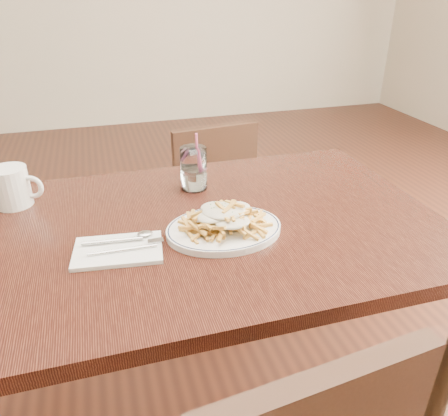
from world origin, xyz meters
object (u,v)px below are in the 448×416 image
object	(u,v)px
chair_far	(209,195)
water_glass	(194,171)
loaded_fries	(224,215)
coffee_mug	(12,187)
fries_plate	(224,229)
table	(212,246)

from	to	relation	value
chair_far	water_glass	distance (m)	0.67
chair_far	loaded_fries	distance (m)	0.91
loaded_fries	coffee_mug	size ratio (longest dim) A/B	1.47
loaded_fries	chair_far	bearing A→B (deg)	78.37
loaded_fries	coffee_mug	xyz separation A→B (m)	(-0.52, 0.31, 0.00)
coffee_mug	loaded_fries	bearing A→B (deg)	-30.99
loaded_fries	water_glass	bearing A→B (deg)	92.45
loaded_fries	coffee_mug	bearing A→B (deg)	149.01
fries_plate	loaded_fries	xyz separation A→B (m)	(0.00, 0.00, 0.04)
chair_far	coffee_mug	xyz separation A→B (m)	(-0.69, -0.51, 0.36)
table	chair_far	xyz separation A→B (m)	(0.18, 0.75, -0.22)
chair_far	coffee_mug	distance (m)	0.93
loaded_fries	coffee_mug	distance (m)	0.61
water_glass	coffee_mug	xyz separation A→B (m)	(-0.51, 0.03, -0.00)
water_glass	coffee_mug	size ratio (longest dim) A/B	1.26
table	water_glass	bearing A→B (deg)	89.56
water_glass	loaded_fries	bearing A→B (deg)	-87.55
table	fries_plate	distance (m)	0.11
chair_far	loaded_fries	xyz separation A→B (m)	(-0.17, -0.82, 0.35)
loaded_fries	water_glass	size ratio (longest dim) A/B	1.17
table	fries_plate	xyz separation A→B (m)	(0.01, -0.07, 0.09)
fries_plate	chair_far	bearing A→B (deg)	78.37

